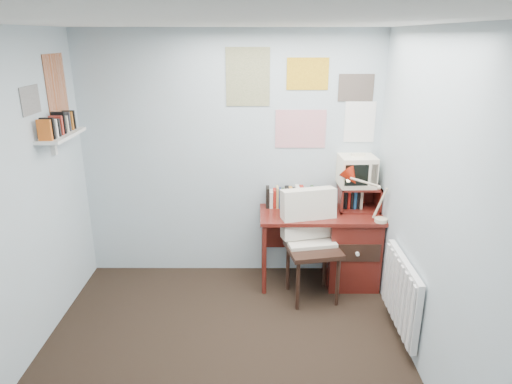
% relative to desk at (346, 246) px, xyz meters
% --- Properties ---
extents(ground, '(3.50, 3.50, 0.00)m').
position_rel_desk_xyz_m(ground, '(-1.17, -1.48, -0.41)').
color(ground, black).
rests_on(ground, ground).
extents(back_wall, '(3.00, 0.02, 2.50)m').
position_rel_desk_xyz_m(back_wall, '(-1.17, 0.27, 0.84)').
color(back_wall, '#A7B9BF').
rests_on(back_wall, ground).
extents(right_wall, '(0.02, 3.50, 2.50)m').
position_rel_desk_xyz_m(right_wall, '(0.33, -1.48, 0.84)').
color(right_wall, '#A7B9BF').
rests_on(right_wall, ground).
extents(ceiling, '(3.00, 3.50, 0.02)m').
position_rel_desk_xyz_m(ceiling, '(-1.17, -1.48, 2.09)').
color(ceiling, white).
rests_on(ceiling, back_wall).
extents(desk, '(1.20, 0.55, 0.76)m').
position_rel_desk_xyz_m(desk, '(0.00, 0.00, 0.00)').
color(desk, '#5D1B15').
rests_on(desk, ground).
extents(desk_chair, '(0.61, 0.59, 1.02)m').
position_rel_desk_xyz_m(desk_chair, '(-0.37, -0.30, 0.11)').
color(desk_chair, black).
rests_on(desk_chair, ground).
extents(desk_lamp, '(0.38, 0.35, 0.44)m').
position_rel_desk_xyz_m(desk_lamp, '(0.27, -0.22, 0.58)').
color(desk_lamp, '#AB200B').
rests_on(desk_lamp, desk).
extents(tv_riser, '(0.40, 0.30, 0.25)m').
position_rel_desk_xyz_m(tv_riser, '(0.12, 0.11, 0.48)').
color(tv_riser, '#5D1B15').
rests_on(tv_riser, desk).
extents(crt_tv, '(0.36, 0.34, 0.33)m').
position_rel_desk_xyz_m(crt_tv, '(0.08, 0.13, 0.77)').
color(crt_tv, '#F1E9C9').
rests_on(crt_tv, tv_riser).
extents(book_row, '(0.60, 0.14, 0.22)m').
position_rel_desk_xyz_m(book_row, '(-0.51, 0.18, 0.46)').
color(book_row, '#5D1B15').
rests_on(book_row, desk).
extents(radiator, '(0.09, 0.80, 0.60)m').
position_rel_desk_xyz_m(radiator, '(0.29, -0.93, 0.01)').
color(radiator, white).
rests_on(radiator, right_wall).
extents(wall_shelf, '(0.20, 0.62, 0.24)m').
position_rel_desk_xyz_m(wall_shelf, '(-2.57, -0.38, 1.21)').
color(wall_shelf, white).
rests_on(wall_shelf, left_wall).
extents(posters_back, '(1.20, 0.01, 0.90)m').
position_rel_desk_xyz_m(posters_back, '(-0.47, 0.26, 1.44)').
color(posters_back, white).
rests_on(posters_back, back_wall).
extents(posters_left, '(0.01, 0.70, 0.60)m').
position_rel_desk_xyz_m(posters_left, '(-2.67, -0.38, 1.59)').
color(posters_left, white).
rests_on(posters_left, left_wall).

